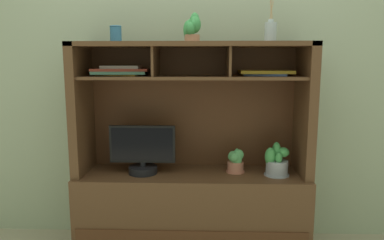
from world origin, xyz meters
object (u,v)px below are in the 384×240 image
object	(u,v)px
tv_monitor	(143,153)
media_console	(192,189)
potted_succulent	(192,29)
magazine_stack_centre	(265,73)
potted_fern	(276,162)
magazine_stack_left	(120,71)
potted_orchid	(235,161)
ceramic_vase	(116,34)
diffuser_bottle	(271,32)

from	to	relation	value
tv_monitor	media_console	bearing A→B (deg)	7.37
tv_monitor	potted_succulent	xyz separation A→B (m)	(0.34, 0.06, 0.84)
magazine_stack_centre	potted_succulent	world-z (taller)	potted_succulent
potted_fern	magazine_stack_left	world-z (taller)	magazine_stack_left
potted_orchid	potted_fern	bearing A→B (deg)	-12.55
potted_succulent	ceramic_vase	world-z (taller)	potted_succulent
ceramic_vase	potted_fern	bearing A→B (deg)	-3.99
potted_orchid	diffuser_bottle	bearing A→B (deg)	-4.28
tv_monitor	diffuser_bottle	bearing A→B (deg)	2.36
media_console	potted_fern	distance (m)	0.62
magazine_stack_centre	potted_succulent	distance (m)	0.58
diffuser_bottle	magazine_stack_left	bearing A→B (deg)	179.32
potted_fern	ceramic_vase	size ratio (longest dim) A/B	1.99
diffuser_bottle	ceramic_vase	bearing A→B (deg)	178.26
media_console	diffuser_bottle	size ratio (longest dim) A/B	5.65
tv_monitor	potted_fern	bearing A→B (deg)	-0.61
media_console	magazine_stack_centre	distance (m)	0.96
media_console	magazine_stack_centre	world-z (taller)	media_console
potted_orchid	media_console	bearing A→B (deg)	-178.68
potted_succulent	potted_fern	bearing A→B (deg)	-6.63
potted_fern	magazine_stack_centre	distance (m)	0.62
media_console	potted_fern	xyz separation A→B (m)	(0.58, -0.05, 0.22)
tv_monitor	magazine_stack_left	xyz separation A→B (m)	(-0.15, 0.05, 0.56)
diffuser_bottle	media_console	bearing A→B (deg)	179.03
magazine_stack_centre	ceramic_vase	bearing A→B (deg)	-178.47
potted_fern	potted_succulent	bearing A→B (deg)	173.37
potted_orchid	potted_fern	xyz separation A→B (m)	(0.27, -0.06, 0.01)
potted_orchid	ceramic_vase	size ratio (longest dim) A/B	1.45
media_console	magazine_stack_left	distance (m)	0.97
magazine_stack_left	ceramic_vase	xyz separation A→B (m)	(-0.03, 0.02, 0.25)
media_console	potted_succulent	distance (m)	1.11
media_console	magazine_stack_centre	bearing A→B (deg)	5.68
magazine_stack_left	ceramic_vase	world-z (taller)	ceramic_vase
potted_fern	tv_monitor	bearing A→B (deg)	179.39
potted_fern	magazine_stack_left	xyz separation A→B (m)	(-1.07, 0.06, 0.61)
media_console	magazine_stack_left	bearing A→B (deg)	179.63
magazine_stack_left	potted_succulent	distance (m)	0.56
potted_orchid	ceramic_vase	xyz separation A→B (m)	(-0.82, 0.02, 0.87)
potted_succulent	ceramic_vase	bearing A→B (deg)	178.98
tv_monitor	magazine_stack_left	distance (m)	0.58
magazine_stack_left	magazine_stack_centre	xyz separation A→B (m)	(0.99, 0.05, -0.01)
potted_fern	diffuser_bottle	distance (m)	0.87
media_console	potted_fern	size ratio (longest dim) A/B	7.03
potted_fern	potted_succulent	xyz separation A→B (m)	(-0.58, 0.07, 0.89)
tv_monitor	magazine_stack_centre	xyz separation A→B (m)	(0.84, 0.09, 0.55)
potted_orchid	potted_succulent	distance (m)	0.95
potted_succulent	tv_monitor	bearing A→B (deg)	-170.44
potted_fern	diffuser_bottle	size ratio (longest dim) A/B	0.80
magazine_stack_centre	tv_monitor	bearing A→B (deg)	-173.63
media_console	magazine_stack_left	size ratio (longest dim) A/B	4.03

